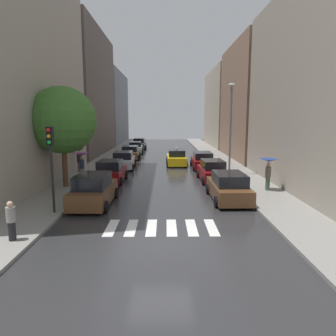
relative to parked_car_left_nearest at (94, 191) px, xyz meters
name	(u,v)px	position (x,y,z in m)	size (l,w,h in m)	color
ground_plane	(164,161)	(3.86, 18.31, -0.85)	(28.00, 72.00, 0.04)	#2B2B2D
sidewalk_left	(107,160)	(-2.64, 18.31, -0.76)	(3.00, 72.00, 0.15)	gray
sidewalk_right	(220,160)	(10.36, 18.31, -0.76)	(3.00, 72.00, 0.15)	gray
crosswalk_stripes	(162,228)	(3.86, -3.73, -0.83)	(4.95, 2.20, 0.01)	silver
building_left_mid	(81,93)	(-7.14, 25.39, 7.20)	(6.00, 18.06, 16.08)	#564C47
building_left_far	(107,108)	(-7.14, 44.33, 5.79)	(6.00, 18.47, 13.26)	slate
building_right_near	(335,89)	(14.86, 3.17, 5.87)	(6.00, 18.58, 13.40)	#9E9384
building_right_mid	(257,102)	(14.86, 20.57, 5.83)	(6.00, 14.43, 13.34)	#8C6B56
building_right_far	(228,109)	(14.86, 37.58, 5.57)	(6.00, 17.50, 12.81)	#B2A38C
parked_car_left_nearest	(94,191)	(0.00, 0.00, 0.00)	(2.22, 4.58, 1.80)	brown
parked_car_left_second	(111,172)	(-0.14, 6.47, -0.05)	(2.20, 4.14, 1.69)	maroon
parked_car_left_third	(124,160)	(-0.04, 13.16, -0.07)	(2.26, 4.75, 1.63)	silver
parked_car_left_fourth	(131,153)	(-0.08, 19.78, -0.08)	(2.22, 4.27, 1.60)	brown
parked_car_left_fifth	(135,148)	(-0.03, 25.56, -0.07)	(2.13, 4.15, 1.65)	#B2B7BF
parked_car_left_sixth	(139,144)	(0.04, 31.27, -0.02)	(2.02, 4.16, 1.76)	#474C51
parked_car_right_nearest	(229,187)	(7.78, 0.95, -0.05)	(2.20, 4.77, 1.68)	brown
parked_car_right_second	(212,171)	(7.67, 6.68, -0.05)	(2.11, 4.43, 1.68)	maroon
parked_car_right_third	(202,161)	(7.64, 12.91, -0.08)	(2.11, 4.64, 1.61)	maroon
taxi_midroad	(176,158)	(5.19, 15.07, -0.07)	(2.12, 4.66, 1.81)	yellow
pedestrian_foreground	(79,155)	(-3.57, 10.24, 0.77)	(0.96, 0.96, 2.04)	brown
pedestrian_near_tree	(268,166)	(10.77, 2.96, 0.90)	(1.16, 1.16, 2.09)	#38513D
pedestrian_by_kerb	(82,159)	(-2.42, 6.82, 0.87)	(1.17, 1.17, 2.04)	gray
pedestrian_far_side	(11,220)	(-1.94, -5.51, 0.13)	(0.36, 0.36, 1.57)	black
street_tree_left	(63,120)	(-2.89, 4.23, 3.86)	(4.52, 4.52, 6.82)	#513823
traffic_light_left_corner	(51,151)	(-1.59, -1.85, 2.45)	(0.30, 0.42, 4.30)	black
lamp_post_right	(231,123)	(9.41, 8.72, 3.58)	(0.60, 0.28, 7.46)	#595B60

